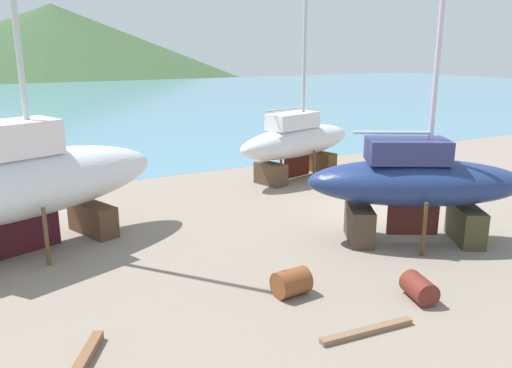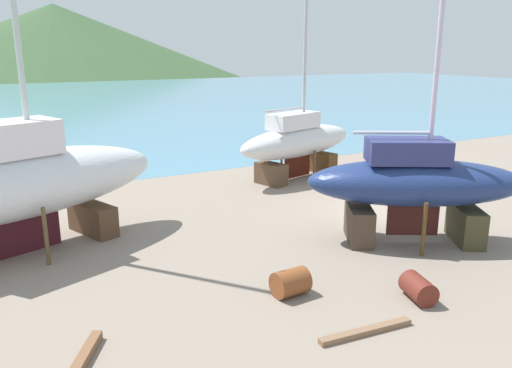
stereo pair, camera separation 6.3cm
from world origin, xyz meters
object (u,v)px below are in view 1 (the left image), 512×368
at_px(barrel_tar_black, 291,282).
at_px(sailboat_large_starboard, 17,183).
at_px(sailboat_far_slipway, 415,183).
at_px(barrel_tipped_right, 419,288).
at_px(sailboat_mid_port, 297,141).

bearing_deg(barrel_tar_black, sailboat_large_starboard, 132.15).
xyz_separation_m(sailboat_far_slipway, barrel_tipped_right, (-2.73, -2.98, -1.59)).
distance_m(sailboat_far_slipway, sailboat_large_starboard, 11.80).
relative_size(barrel_tipped_right, barrel_tar_black, 1.06).
xyz_separation_m(sailboat_mid_port, sailboat_large_starboard, (-12.11, -3.83, 0.39)).
relative_size(sailboat_far_slipway, barrel_tipped_right, 13.01).
bearing_deg(sailboat_mid_port, barrel_tipped_right, -124.68).
bearing_deg(barrel_tar_black, sailboat_mid_port, 56.20).
height_order(sailboat_mid_port, barrel_tar_black, sailboat_mid_port).
distance_m(sailboat_far_slipway, sailboat_mid_port, 8.70).
relative_size(sailboat_mid_port, barrel_tipped_right, 12.32).
relative_size(sailboat_mid_port, barrel_tar_black, 13.12).
bearing_deg(sailboat_far_slipway, barrel_tipped_right, -102.05).
relative_size(sailboat_mid_port, sailboat_large_starboard, 0.81).
relative_size(sailboat_far_slipway, sailboat_mid_port, 1.06).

